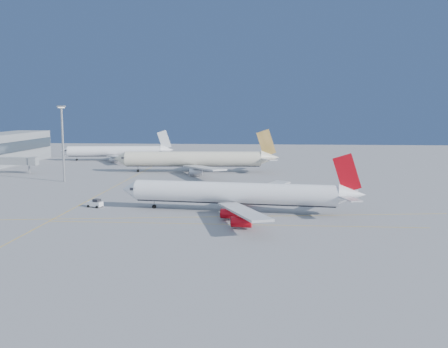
{
  "coord_description": "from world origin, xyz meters",
  "views": [
    {
      "loc": [
        11.26,
        -128.76,
        27.18
      ],
      "look_at": [
        -0.32,
        23.65,
        7.0
      ],
      "focal_mm": 40.0,
      "sensor_mm": 36.0,
      "label": 1
    }
  ],
  "objects_px": {
    "airliner_virgin": "(239,194)",
    "airliner_third": "(117,151)",
    "light_mast": "(63,137)",
    "pushback_tug": "(95,203)",
    "airliner_etihad": "(197,159)"
  },
  "relations": [
    {
      "from": "airliner_etihad",
      "to": "airliner_third",
      "type": "bearing_deg",
      "value": 133.29
    },
    {
      "from": "pushback_tug",
      "to": "airliner_etihad",
      "type": "bearing_deg",
      "value": 95.36
    },
    {
      "from": "light_mast",
      "to": "airliner_virgin",
      "type": "bearing_deg",
      "value": -36.3
    },
    {
      "from": "airliner_etihad",
      "to": "light_mast",
      "type": "bearing_deg",
      "value": -149.3
    },
    {
      "from": "airliner_virgin",
      "to": "airliner_etihad",
      "type": "xyz_separation_m",
      "value": [
        -21.83,
        80.96,
        0.78
      ]
    },
    {
      "from": "airliner_virgin",
      "to": "pushback_tug",
      "type": "height_order",
      "value": "airliner_virgin"
    },
    {
      "from": "airliner_virgin",
      "to": "airliner_third",
      "type": "bearing_deg",
      "value": 125.62
    },
    {
      "from": "pushback_tug",
      "to": "light_mast",
      "type": "bearing_deg",
      "value": 139.16
    },
    {
      "from": "airliner_etihad",
      "to": "light_mast",
      "type": "height_order",
      "value": "light_mast"
    },
    {
      "from": "airliner_virgin",
      "to": "pushback_tug",
      "type": "relative_size",
      "value": 14.19
    },
    {
      "from": "airliner_virgin",
      "to": "pushback_tug",
      "type": "distance_m",
      "value": 40.29
    },
    {
      "from": "pushback_tug",
      "to": "airliner_third",
      "type": "bearing_deg",
      "value": 122.11
    },
    {
      "from": "airliner_third",
      "to": "light_mast",
      "type": "xyz_separation_m",
      "value": [
        2.08,
        -76.01,
        11.81
      ]
    },
    {
      "from": "airliner_etihad",
      "to": "pushback_tug",
      "type": "relative_size",
      "value": 15.42
    },
    {
      "from": "airliner_etihad",
      "to": "pushback_tug",
      "type": "height_order",
      "value": "airliner_etihad"
    }
  ]
}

